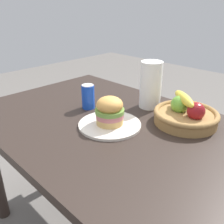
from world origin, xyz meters
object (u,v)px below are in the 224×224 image
Objects in this scene: soda_can at (88,97)px; fruit_basket at (186,114)px; sandwich at (110,111)px; paper_towel_roll at (151,85)px; plate at (110,125)px.

fruit_basket is (0.45, 0.20, -0.02)m from soda_can.
paper_towel_roll is at bearing 90.62° from sandwich.
fruit_basket is (0.22, 0.26, -0.03)m from sandwich.
paper_towel_roll is at bearing 47.36° from soda_can.
soda_can is 0.43× the size of fruit_basket.
soda_can is 0.33m from paper_towel_roll.
fruit_basket reaches higher than plate.
plate is 2.22× the size of soda_can.
plate is 0.07m from sandwich.
paper_towel_roll reaches higher than sandwich.
sandwich is (0.00, 0.00, 0.07)m from plate.
plate is at bearing 180.00° from sandwich.
fruit_basket is 1.21× the size of paper_towel_roll.
paper_towel_roll reaches higher than fruit_basket.
plate is at bearing -130.68° from fruit_basket.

